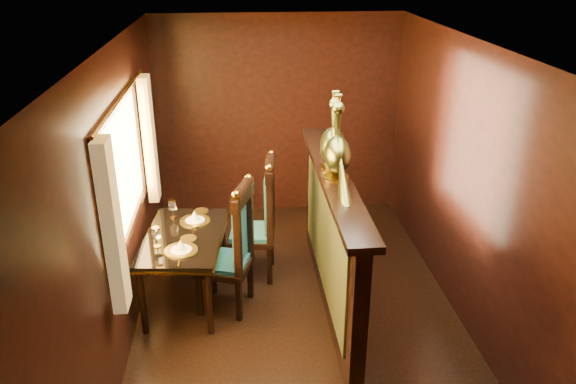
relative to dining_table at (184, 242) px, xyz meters
name	(u,v)px	position (x,y,z in m)	size (l,w,h in m)	color
ground	(299,322)	(1.05, -0.49, -0.64)	(5.00, 5.00, 0.00)	black
room_shell	(290,162)	(0.97, -0.47, 0.94)	(3.04, 5.04, 2.52)	black
partition	(331,238)	(1.37, -0.19, 0.07)	(0.26, 2.70, 1.36)	black
dining_table	(184,242)	(0.00, 0.00, 0.00)	(0.84, 1.27, 0.91)	black
chair_left	(236,245)	(0.50, -0.19, 0.05)	(0.60, 0.61, 1.31)	black
chair_right	(263,215)	(0.77, 0.40, 0.05)	(0.53, 0.55, 1.32)	black
peacock_left	(338,139)	(1.38, -0.35, 1.09)	(0.23, 0.62, 0.74)	#194B2E
peacock_right	(333,131)	(1.38, -0.12, 1.09)	(0.23, 0.62, 0.74)	#194B2E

